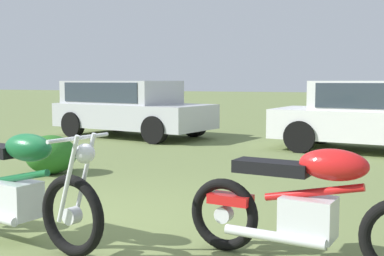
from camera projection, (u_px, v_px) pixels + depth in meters
name	position (u px, v px, depth m)	size (l,w,h in m)	color
ground_plane	(48.00, 231.00, 4.70)	(120.00, 120.00, 0.00)	olive
motorcycle_green	(16.00, 187.00, 4.36)	(2.09, 0.71, 1.02)	black
motorcycle_red	(309.00, 206.00, 3.78)	(2.01, 0.64, 1.02)	black
car_silver	(128.00, 104.00, 12.67)	(4.28, 2.52, 1.43)	#B2B5BA
car_white	(379.00, 113.00, 9.86)	(4.43, 2.26, 1.43)	silver
shrub_low	(51.00, 154.00, 7.60)	(0.79, 0.76, 0.60)	#23621E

